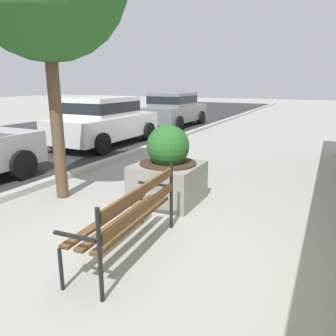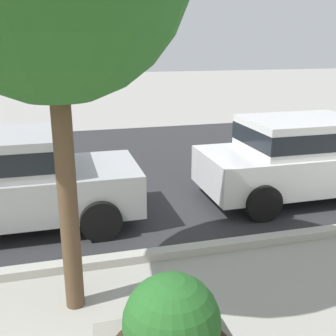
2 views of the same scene
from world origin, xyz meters
The scene contains 5 objects.
ground_plane centered at (0.00, 0.00, 0.00)m, with size 80.00×80.00×0.00m, color #9E9B93.
park_bench centered at (-0.09, -0.12, 0.54)m, with size 1.83×0.65×0.95m.
concrete_planter centered at (1.75, 0.30, 0.55)m, with size 1.07×1.07×1.34m.
parked_car_white centered at (5.58, 4.53, 0.84)m, with size 4.10×1.93×1.56m.
parked_car_grey centered at (10.86, 4.53, 0.84)m, with size 4.10×1.93×1.56m.
Camera 1 is at (-3.09, -2.10, 2.02)m, focal length 34.95 mm.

